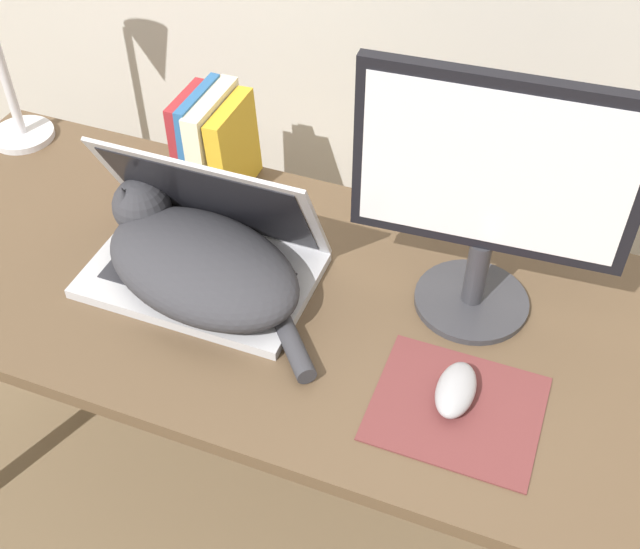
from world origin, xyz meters
name	(u,v)px	position (x,y,z in m)	size (l,w,h in m)	color
desk	(248,314)	(0.00, 0.32, 0.65)	(1.41, 0.63, 0.73)	brown
laptop	(205,252)	(-0.07, 0.32, 0.78)	(0.39, 0.25, 0.24)	#B7B7BC
cat	(196,260)	(-0.07, 0.28, 0.79)	(0.46, 0.31, 0.14)	#333338
external_monitor	(492,191)	(0.38, 0.41, 0.97)	(0.42, 0.19, 0.43)	#333338
mousepad	(457,408)	(0.41, 0.19, 0.74)	(0.25, 0.21, 0.00)	brown
computer_mouse	(456,390)	(0.40, 0.20, 0.76)	(0.06, 0.11, 0.04)	#99999E
book_row	(214,143)	(-0.17, 0.55, 0.83)	(0.12, 0.17, 0.20)	maroon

